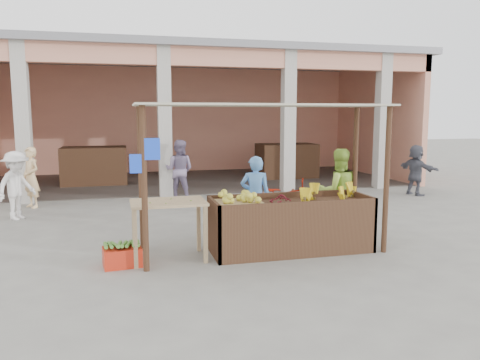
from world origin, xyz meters
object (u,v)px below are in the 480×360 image
object	(u,v)px
side_table	(168,210)
vendor_blue	(255,194)
motorcycle	(283,197)
red_crate	(122,257)
fruit_stall	(290,227)
vendor_green	(338,190)

from	to	relation	value
side_table	vendor_blue	world-z (taller)	vendor_blue
side_table	motorcycle	world-z (taller)	side_table
side_table	motorcycle	distance (m)	3.69
vendor_blue	motorcycle	world-z (taller)	vendor_blue
side_table	red_crate	world-z (taller)	side_table
side_table	motorcycle	bearing A→B (deg)	41.40
fruit_stall	vendor_green	distance (m)	1.52
side_table	red_crate	xyz separation A→B (m)	(-0.71, -0.17, -0.63)
side_table	vendor_green	bearing A→B (deg)	12.40
vendor_green	motorcycle	bearing A→B (deg)	-66.50
side_table	red_crate	size ratio (longest dim) A/B	2.10
vendor_blue	motorcycle	size ratio (longest dim) A/B	0.95
motorcycle	red_crate	bearing A→B (deg)	150.37
vendor_green	side_table	bearing A→B (deg)	21.34
side_table	vendor_blue	size ratio (longest dim) A/B	0.72
fruit_stall	red_crate	bearing A→B (deg)	-177.03
vendor_blue	side_table	bearing A→B (deg)	49.53
red_crate	vendor_blue	bearing A→B (deg)	18.58
fruit_stall	vendor_blue	size ratio (longest dim) A/B	1.64
side_table	vendor_green	xyz separation A→B (m)	(3.20, 0.75, 0.07)
fruit_stall	vendor_blue	distance (m)	1.11
red_crate	motorcycle	distance (m)	4.34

